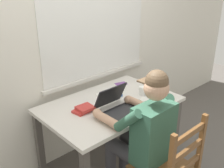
# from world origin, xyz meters

# --- Properties ---
(ground_plane) EXTENTS (8.00, 8.00, 0.00)m
(ground_plane) POSITION_xyz_m (0.00, 0.00, 0.00)
(ground_plane) COLOR #56514C
(back_wall) EXTENTS (6.00, 0.08, 2.60)m
(back_wall) POSITION_xyz_m (0.01, 0.50, 1.30)
(back_wall) COLOR silver
(back_wall) RESTS_ON ground
(desk) EXTENTS (1.29, 0.83, 0.74)m
(desk) POSITION_xyz_m (0.00, 0.00, 0.64)
(desk) COLOR beige
(desk) RESTS_ON ground
(seated_person) EXTENTS (0.50, 0.60, 1.25)m
(seated_person) POSITION_xyz_m (-0.09, -0.49, 0.69)
(seated_person) COLOR #2D5642
(seated_person) RESTS_ON ground
(laptop) EXTENTS (0.33, 0.33, 0.22)m
(laptop) POSITION_xyz_m (-0.06, -0.16, 0.79)
(laptop) COLOR black
(laptop) RESTS_ON desk
(computer_mouse) EXTENTS (0.06, 0.10, 0.03)m
(computer_mouse) POSITION_xyz_m (0.19, -0.18, 0.75)
(computer_mouse) COLOR black
(computer_mouse) RESTS_ON desk
(coffee_mug_white) EXTENTS (0.11, 0.07, 0.09)m
(coffee_mug_white) POSITION_xyz_m (0.37, -0.08, 0.78)
(coffee_mug_white) COLOR white
(coffee_mug_white) RESTS_ON desk
(coffee_mug_dark) EXTENTS (0.13, 0.09, 0.10)m
(coffee_mug_dark) POSITION_xyz_m (0.42, -0.21, 0.78)
(coffee_mug_dark) COLOR #2D384C
(coffee_mug_dark) RESTS_ON desk
(book_stack_main) EXTENTS (0.21, 0.15, 0.05)m
(book_stack_main) POSITION_xyz_m (0.10, 0.09, 0.76)
(book_stack_main) COLOR #2D5B9E
(book_stack_main) RESTS_ON desk
(book_stack_side) EXTENTS (0.18, 0.15, 0.05)m
(book_stack_side) POSITION_xyz_m (-0.29, 0.04, 0.76)
(book_stack_side) COLOR #BC332D
(book_stack_side) RESTS_ON desk
(paper_pile_near_laptop) EXTENTS (0.24, 0.20, 0.01)m
(paper_pile_near_laptop) POSITION_xyz_m (0.12, 0.16, 0.74)
(paper_pile_near_laptop) COLOR white
(paper_pile_near_laptop) RESTS_ON desk
(paper_pile_back_corner) EXTENTS (0.30, 0.27, 0.01)m
(paper_pile_back_corner) POSITION_xyz_m (0.24, -0.26, 0.74)
(paper_pile_back_corner) COLOR silver
(paper_pile_back_corner) RESTS_ON desk
(landscape_photo_print) EXTENTS (0.15, 0.13, 0.00)m
(landscape_photo_print) POSITION_xyz_m (0.40, 0.27, 0.74)
(landscape_photo_print) COLOR #7A4293
(landscape_photo_print) RESTS_ON desk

